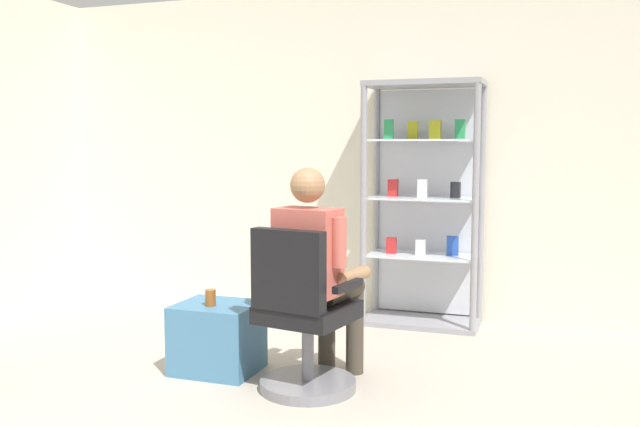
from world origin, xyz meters
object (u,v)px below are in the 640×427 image
object	(u,v)px
office_chair	(303,325)
tea_glass	(211,298)
seated_shopkeeper	(317,266)
storage_crate	(218,337)
display_cabinet_main	(424,202)

from	to	relation	value
office_chair	tea_glass	bearing A→B (deg)	169.66
seated_shopkeeper	storage_crate	distance (m)	0.83
office_chair	tea_glass	distance (m)	0.67
display_cabinet_main	seated_shopkeeper	size ratio (longest dim) A/B	1.47
seated_shopkeeper	storage_crate	xyz separation A→B (m)	(-0.67, 0.02, -0.50)
display_cabinet_main	office_chair	bearing A→B (deg)	-101.06
tea_glass	display_cabinet_main	bearing A→B (deg)	59.08
office_chair	tea_glass	size ratio (longest dim) A/B	9.36
display_cabinet_main	storage_crate	world-z (taller)	display_cabinet_main
seated_shopkeeper	tea_glass	distance (m)	0.72
seated_shopkeeper	storage_crate	size ratio (longest dim) A/B	2.60
storage_crate	office_chair	bearing A→B (deg)	-15.67
display_cabinet_main	storage_crate	distance (m)	2.03
seated_shopkeeper	display_cabinet_main	bearing A→B (deg)	78.91
display_cabinet_main	office_chair	world-z (taller)	display_cabinet_main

